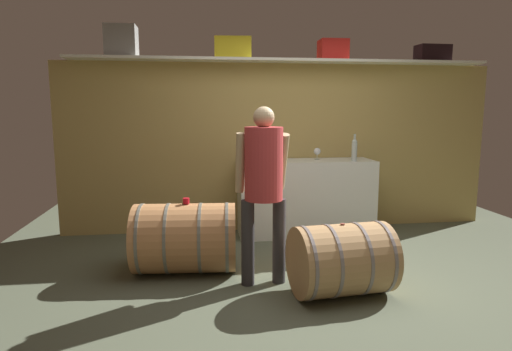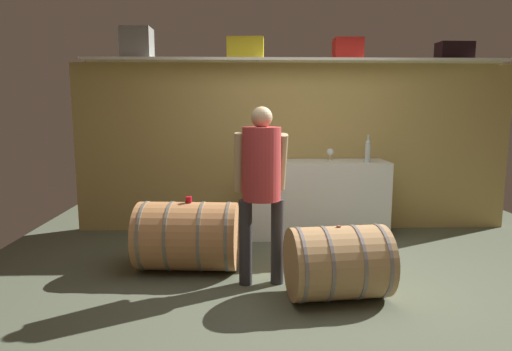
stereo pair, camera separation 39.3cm
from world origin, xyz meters
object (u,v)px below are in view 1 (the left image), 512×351
at_px(toolcase_black, 433,53).
at_px(toolcase_red, 333,50).
at_px(wine_glass, 317,152).
at_px(wine_barrel_near, 185,238).
at_px(toolcase_grey, 121,41).
at_px(wine_bottle_clear, 354,149).
at_px(wine_bottle_amber, 262,150).
at_px(toolcase_yellow, 233,48).
at_px(work_cabinet, 306,197).
at_px(wine_barrel_far, 342,259).
at_px(winemaker_pouring, 264,177).
at_px(tasting_cup, 186,201).

bearing_deg(toolcase_black, toolcase_red, 178.85).
height_order(wine_glass, wine_barrel_near, wine_glass).
height_order(toolcase_grey, wine_bottle_clear, toolcase_grey).
height_order(wine_bottle_clear, wine_bottle_amber, wine_bottle_clear).
distance_m(wine_bottle_clear, wine_bottle_amber, 1.11).
bearing_deg(toolcase_yellow, wine_barrel_near, -109.50).
distance_m(toolcase_black, work_cabinet, 2.43).
relative_size(wine_barrel_far, winemaker_pouring, 0.55).
xyz_separation_m(toolcase_black, wine_glass, (-1.50, -0.12, -1.22)).
bearing_deg(toolcase_yellow, wine_barrel_far, -65.47).
xyz_separation_m(work_cabinet, wine_bottle_amber, (-0.55, 0.02, 0.59)).
relative_size(toolcase_black, wine_glass, 2.77).
height_order(toolcase_red, toolcase_black, toolcase_red).
distance_m(toolcase_grey, wine_barrel_far, 3.46).
xyz_separation_m(wine_barrel_near, winemaker_pouring, (0.69, -0.37, 0.63)).
bearing_deg(toolcase_yellow, wine_bottle_clear, -7.85).
relative_size(toolcase_grey, wine_barrel_far, 0.41).
relative_size(wine_glass, winemaker_pouring, 0.09).
height_order(wine_bottle_clear, wine_barrel_near, wine_bottle_clear).
bearing_deg(work_cabinet, wine_glass, 21.36).
bearing_deg(winemaker_pouring, work_cabinet, 60.21).
height_order(toolcase_black, wine_bottle_amber, toolcase_black).
distance_m(toolcase_black, wine_bottle_amber, 2.51).
bearing_deg(toolcase_red, wine_barrel_far, -102.11).
relative_size(wine_bottle_clear, wine_barrel_far, 0.38).
relative_size(wine_glass, tasting_cup, 2.38).
xyz_separation_m(toolcase_yellow, wine_barrel_near, (-0.57, -1.29, -1.92)).
distance_m(wine_bottle_clear, wine_barrel_near, 2.35).
bearing_deg(toolcase_black, wine_barrel_far, -133.33).
xyz_separation_m(wine_bottle_clear, wine_barrel_far, (-0.70, -1.68, -0.76)).
bearing_deg(wine_bottle_clear, wine_bottle_amber, 171.83).
bearing_deg(wine_bottle_amber, wine_glass, 2.99).
relative_size(wine_bottle_clear, wine_glass, 2.22).
bearing_deg(toolcase_red, winemaker_pouring, -121.67).
xyz_separation_m(toolcase_grey, wine_glass, (2.31, -0.12, -1.29)).
xyz_separation_m(toolcase_grey, toolcase_yellow, (1.28, 0.00, -0.05)).
xyz_separation_m(toolcase_yellow, toolcase_black, (2.53, 0.00, -0.02)).
relative_size(toolcase_yellow, wine_bottle_amber, 1.41).
relative_size(wine_bottle_amber, tasting_cup, 4.97).
xyz_separation_m(toolcase_grey, winemaker_pouring, (1.40, -1.66, -1.35)).
distance_m(toolcase_black, wine_barrel_far, 3.31).
bearing_deg(toolcase_black, toolcase_yellow, 178.85).
xyz_separation_m(toolcase_red, wine_barrel_far, (-0.50, -1.99, -1.95)).
bearing_deg(winemaker_pouring, tasting_cup, 148.29).
relative_size(toolcase_black, winemaker_pouring, 0.26).
height_order(toolcase_yellow, toolcase_red, toolcase_yellow).
distance_m(toolcase_red, tasting_cup, 2.70).
xyz_separation_m(toolcase_yellow, wine_bottle_clear, (1.43, -0.31, -1.19)).
distance_m(toolcase_yellow, toolcase_red, 1.23).
distance_m(wine_glass, winemaker_pouring, 1.79).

